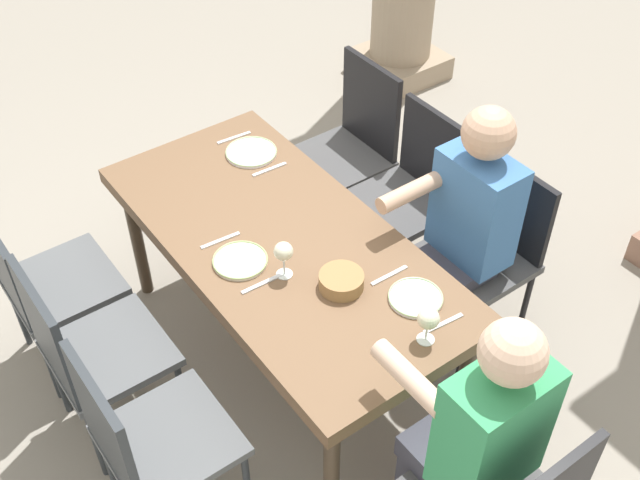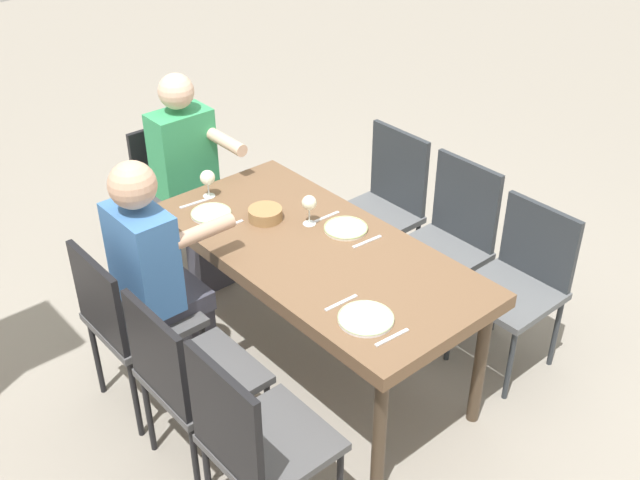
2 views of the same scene
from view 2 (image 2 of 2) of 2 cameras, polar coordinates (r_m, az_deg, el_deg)
ground_plane at (r=4.03m, az=-0.25°, el=-9.40°), size 16.00×16.00×0.00m
dining_table at (r=3.61m, az=-0.28°, el=-1.40°), size 1.71×0.81×0.75m
chair_west_north at (r=2.96m, az=-5.05°, el=-14.61°), size 0.44×0.44×0.94m
chair_west_south at (r=3.91m, az=14.77°, el=-2.76°), size 0.44×0.44×0.87m
chair_mid_north at (r=3.25m, az=-9.99°, el=-9.82°), size 0.44×0.44×0.90m
chair_mid_south at (r=4.13m, az=9.65°, el=0.31°), size 0.44×0.44×0.93m
chair_east_north at (r=3.60m, az=-14.22°, el=-5.58°), size 0.44×0.44×0.90m
chair_east_south at (r=4.41m, az=4.79°, el=2.94°), size 0.44×0.44×0.93m
chair_head_east at (r=4.60m, az=-10.70°, el=3.66°), size 0.44×0.44×0.90m
diner_woman_green at (r=3.57m, az=-11.98°, el=-2.49°), size 0.35×0.49×1.28m
diner_man_white at (r=4.38m, az=-9.62°, el=4.70°), size 0.49×0.35×1.27m
plate_0 at (r=3.12m, az=3.46°, el=-5.90°), size 0.23×0.23×0.02m
fork_0 at (r=3.05m, az=5.43°, el=-7.29°), size 0.03×0.17×0.01m
spoon_0 at (r=3.21m, az=1.60°, el=-4.73°), size 0.02×0.17×0.01m
plate_1 at (r=3.70m, az=1.95°, el=0.90°), size 0.22×0.22×0.02m
wine_glass_1 at (r=3.69m, az=-0.82°, el=2.74°), size 0.07×0.07×0.16m
fork_1 at (r=3.61m, az=3.56°, el=-0.13°), size 0.03×0.17×0.01m
spoon_1 at (r=3.80m, az=0.42°, el=1.72°), size 0.02×0.17×0.01m
plate_2 at (r=3.86m, az=-8.18°, el=1.99°), size 0.20×0.20×0.02m
wine_glass_2 at (r=3.98m, az=-8.44°, el=4.61°), size 0.08×0.08×0.15m
fork_2 at (r=3.75m, az=-6.90°, el=1.04°), size 0.02×0.17×0.01m
spoon_2 at (r=3.97m, az=-9.39°, el=2.74°), size 0.03×0.17×0.01m
bread_basket at (r=3.78m, az=-4.13°, el=1.96°), size 0.17×0.17×0.06m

